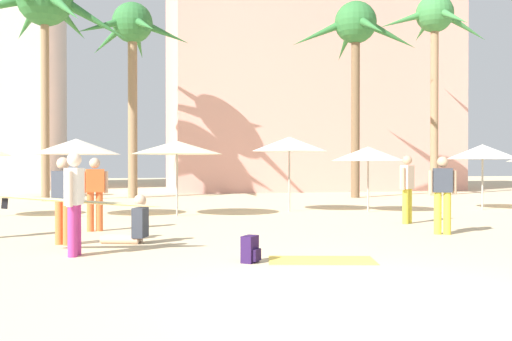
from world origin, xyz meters
name	(u,v)px	position (x,y,z in m)	size (l,w,h in m)	color
ground	(355,298)	(0.00, 0.00, 0.00)	(120.00, 120.00, 0.00)	beige
hotel_pink	(307,78)	(8.59, 27.98, 6.99)	(16.94, 8.86, 13.99)	#DB9989
palm_tree_far_left	(435,28)	(12.36, 19.28, 8.27)	(5.65, 5.72, 9.91)	#896B4C
palm_tree_left	(44,8)	(-5.85, 19.19, 8.13)	(7.17, 6.82, 9.68)	#896B4C
palm_tree_center	(356,35)	(7.86, 18.52, 7.52)	(6.07, 6.02, 9.09)	brown
palm_tree_right	(132,38)	(-2.22, 20.67, 7.36)	(5.26, 5.26, 8.98)	#896B4C
cafe_umbrella_1	(289,144)	(2.68, 11.77, 2.20)	(2.48, 2.48, 2.44)	gray
cafe_umbrella_2	(76,147)	(-3.95, 11.30, 2.06)	(2.51, 2.51, 2.29)	gray
cafe_umbrella_3	(368,154)	(5.09, 10.97, 1.88)	(2.38, 2.38, 2.11)	gray
cafe_umbrella_4	(483,152)	(9.30, 11.00, 1.97)	(2.38, 2.38, 2.22)	gray
cafe_umbrella_6	(177,148)	(-1.06, 10.91, 2.04)	(2.71, 2.71, 2.24)	gray
beach_towel	(322,260)	(0.48, 2.48, 0.01)	(1.68, 0.80, 0.01)	#F4CC4C
backpack	(250,250)	(-0.66, 2.58, 0.20)	(0.35, 0.35, 0.42)	#291542
person_mid_right	(75,200)	(-3.40, 3.96, 0.93)	(2.92, 0.89, 1.74)	#B7337F
person_near_left	(443,192)	(4.22, 5.12, 0.94)	(0.59, 0.36, 1.71)	gold
person_near_right	(133,226)	(-2.42, 5.21, 0.34)	(0.94, 0.65, 0.96)	#D1A889
person_far_right	(95,191)	(-3.25, 7.46, 0.93)	(0.61, 0.28, 1.69)	orange
person_mid_center	(407,186)	(4.57, 7.38, 0.97)	(0.54, 0.44, 1.77)	gold
person_far_left	(63,197)	(-3.72, 5.30, 0.92)	(0.53, 0.45, 1.67)	orange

